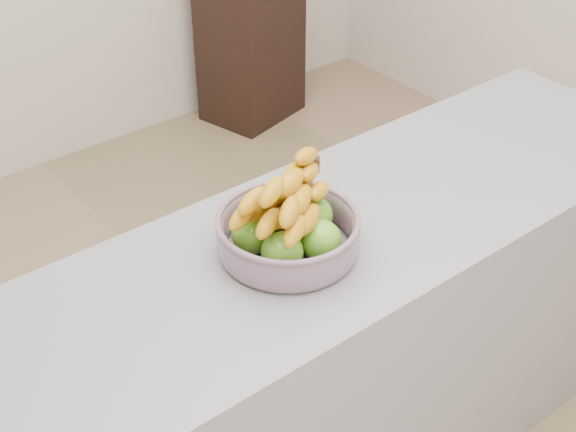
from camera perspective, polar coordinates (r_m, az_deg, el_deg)
name	(u,v)px	position (r m, az deg, el deg)	size (l,w,h in m)	color
ground	(304,411)	(2.70, 1.12, -13.71)	(4.00, 4.00, 0.00)	#927459
counter	(354,348)	(2.26, 4.71, -9.31)	(2.00, 0.60, 0.90)	gray
cabinet	(251,41)	(4.19, -2.67, 12.31)	(0.46, 0.37, 0.82)	black
fruit_bowl	(288,229)	(1.81, -0.01, -0.92)	(0.33, 0.33, 0.21)	#868EA1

